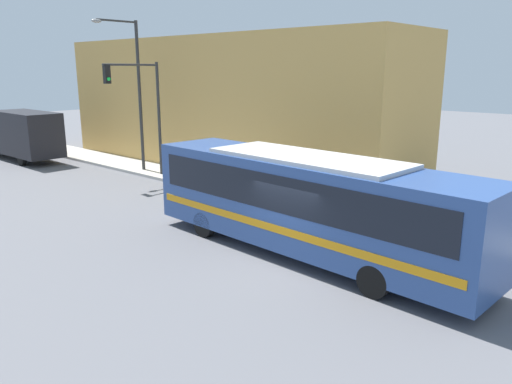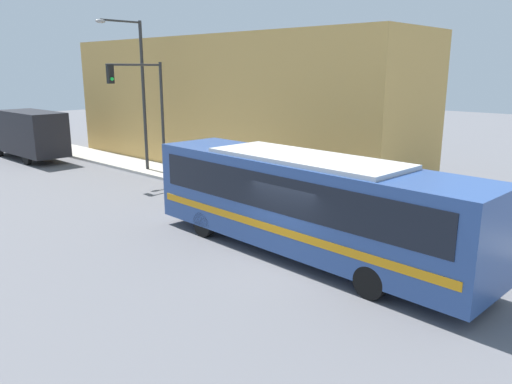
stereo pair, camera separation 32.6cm
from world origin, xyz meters
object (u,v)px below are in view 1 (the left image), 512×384
object	(u,v)px
city_bus	(306,199)
traffic_light_pole	(142,100)
street_lamp	(134,84)
pedestrian_near_corner	(290,177)
delivery_truck	(22,134)
fire_hydrant	(300,197)

from	to	relation	value
city_bus	traffic_light_pole	world-z (taller)	traffic_light_pole
city_bus	street_lamp	size ratio (longest dim) A/B	1.45
pedestrian_near_corner	delivery_truck	bearing A→B (deg)	100.73
traffic_light_pole	street_lamp	distance (m)	2.11
city_bus	street_lamp	distance (m)	15.71
city_bus	delivery_truck	xyz separation A→B (m)	(1.52, 23.91, -0.13)
pedestrian_near_corner	city_bus	bearing A→B (deg)	-137.82
fire_hydrant	traffic_light_pole	xyz separation A→B (m)	(-0.89, 9.70, 3.70)
traffic_light_pole	delivery_truck	bearing A→B (deg)	99.21
delivery_truck	fire_hydrant	distance (m)	20.77
fire_hydrant	delivery_truck	bearing A→B (deg)	97.36
fire_hydrant	traffic_light_pole	size ratio (longest dim) A/B	0.12
fire_hydrant	pedestrian_near_corner	distance (m)	1.74
city_bus	pedestrian_near_corner	world-z (taller)	city_bus
fire_hydrant	traffic_light_pole	bearing A→B (deg)	95.27
city_bus	pedestrian_near_corner	size ratio (longest dim) A/B	6.86
delivery_truck	pedestrian_near_corner	distance (m)	19.58
traffic_light_pole	pedestrian_near_corner	distance (m)	9.14
city_bus	traffic_light_pole	xyz separation A→B (m)	(3.29, 13.04, 2.38)
traffic_light_pole	fire_hydrant	bearing A→B (deg)	-84.73
traffic_light_pole	pedestrian_near_corner	world-z (taller)	traffic_light_pole
fire_hydrant	traffic_light_pole	world-z (taller)	traffic_light_pole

